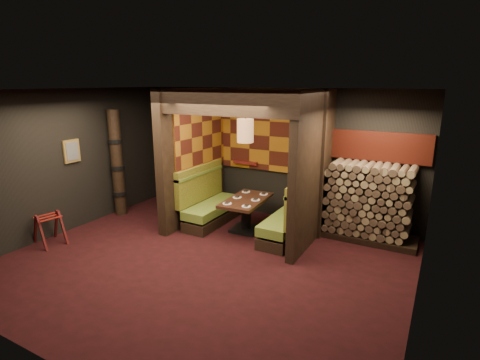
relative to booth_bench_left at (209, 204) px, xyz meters
name	(u,v)px	position (x,y,z in m)	size (l,w,h in m)	color
floor	(203,263)	(0.96, -1.65, -0.41)	(6.50, 5.50, 0.02)	black
ceiling	(198,89)	(0.96, -1.65, 2.46)	(6.50, 5.50, 0.02)	black
wall_back	(272,154)	(0.96, 1.11, 1.02)	(6.50, 0.02, 2.85)	black
wall_front	(39,245)	(0.96, -4.41, 1.02)	(6.50, 0.02, 2.85)	black
wall_left	(67,161)	(-2.30, -1.65, 1.02)	(0.02, 5.50, 2.85)	black
wall_right	(426,215)	(4.22, -1.65, 1.02)	(0.02, 5.50, 2.85)	black
partition_left	(193,156)	(-0.39, 0.00, 1.02)	(0.20, 2.20, 2.85)	black
partition_right	(313,169)	(2.26, 0.05, 1.02)	(0.15, 2.10, 2.85)	black
header_beam	(221,103)	(0.94, -0.95, 2.23)	(2.85, 0.18, 0.44)	black
tapa_back_panel	(270,136)	(0.94, 1.06, 1.42)	(2.40, 0.06, 1.55)	#915612
tapa_side_panel	(202,136)	(-0.27, 0.17, 1.45)	(0.04, 1.85, 1.45)	#915612
lacquer_shelf	(246,162)	(0.36, 1.00, 0.78)	(0.60, 0.12, 0.07)	#5B1413
booth_bench_left	(209,204)	(0.00, 0.00, 0.00)	(0.68, 1.60, 1.14)	black
booth_bench_right	(291,219)	(1.89, 0.00, 0.00)	(0.68, 1.60, 1.14)	black
dining_table	(246,210)	(0.94, -0.05, 0.05)	(0.78, 1.34, 0.68)	black
place_settings	(246,198)	(0.94, -0.05, 0.29)	(0.64, 1.09, 0.03)	white
pendant_lamp	(245,131)	(0.94, -0.10, 1.67)	(0.32, 0.32, 1.01)	#99663E
framed_picture	(72,151)	(-2.25, -1.55, 1.22)	(0.05, 0.36, 0.46)	olive
luggage_rack	(49,227)	(-2.01, -2.40, -0.08)	(0.68, 0.54, 0.65)	#400B0C
totem_column	(117,164)	(-2.09, -0.55, 0.79)	(0.31, 0.31, 2.40)	black
firewood_stack	(372,203)	(3.25, 0.70, 0.35)	(1.73, 0.70, 1.50)	black
mosaic_header	(380,147)	(3.25, 1.03, 1.38)	(1.83, 0.10, 0.56)	maroon
bay_front_post	(322,167)	(2.35, 0.31, 1.02)	(0.08, 0.08, 2.85)	black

